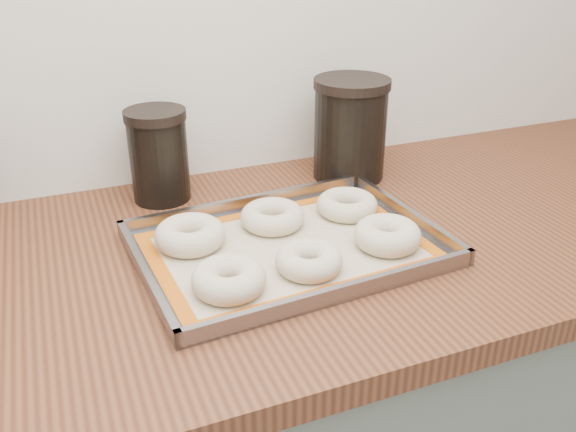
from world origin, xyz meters
name	(u,v)px	position (x,y,z in m)	size (l,w,h in m)	color
countertop	(251,257)	(0.00, 1.68, 0.88)	(3.06, 0.68, 0.04)	brown
baking_tray	(288,246)	(0.05, 1.64, 0.91)	(0.48, 0.36, 0.03)	gray
baking_mat	(288,247)	(0.05, 1.64, 0.90)	(0.44, 0.32, 0.00)	#C6B793
bagel_front_left	(229,279)	(-0.07, 1.56, 0.92)	(0.10, 0.10, 0.04)	beige
bagel_front_mid	(309,260)	(0.05, 1.57, 0.92)	(0.10, 0.10, 0.04)	beige
bagel_front_right	(387,235)	(0.20, 1.59, 0.92)	(0.11, 0.11, 0.04)	beige
bagel_back_left	(190,235)	(-0.09, 1.70, 0.92)	(0.11, 0.11, 0.04)	beige
bagel_back_mid	(272,217)	(0.05, 1.72, 0.92)	(0.11, 0.11, 0.04)	beige
bagel_back_right	(347,205)	(0.19, 1.72, 0.92)	(0.11, 0.11, 0.03)	beige
canister_mid	(159,155)	(-0.09, 1.91, 0.98)	(0.11, 0.11, 0.17)	black
canister_right	(350,129)	(0.28, 1.88, 1.00)	(0.15, 0.15, 0.20)	black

